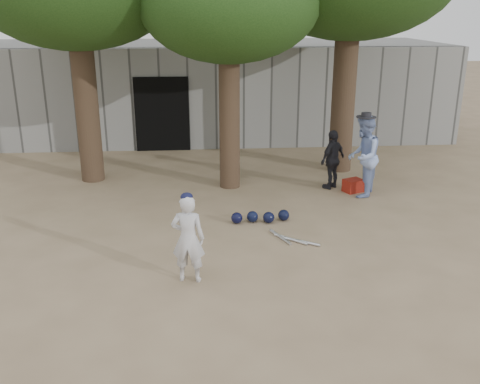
{
  "coord_description": "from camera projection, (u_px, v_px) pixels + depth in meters",
  "views": [
    {
      "loc": [
        -0.1,
        -8.08,
        4.1
      ],
      "look_at": [
        0.6,
        1.0,
        0.95
      ],
      "focal_mm": 40.0,
      "sensor_mm": 36.0,
      "label": 1
    }
  ],
  "objects": [
    {
      "name": "boy_player",
      "position": [
        188.0,
        239.0,
        8.26
      ],
      "size": [
        0.57,
        0.42,
        1.43
      ],
      "primitive_type": "imported",
      "rotation": [
        0.0,
        0.0,
        2.99
      ],
      "color": "silver",
      "rests_on": "ground"
    },
    {
      "name": "ground",
      "position": [
        209.0,
        266.0,
        8.96
      ],
      "size": [
        70.0,
        70.0,
        0.0
      ],
      "primitive_type": "plane",
      "color": "#937C5E",
      "rests_on": "ground"
    },
    {
      "name": "spectator_dark",
      "position": [
        333.0,
        159.0,
        12.61
      ],
      "size": [
        0.86,
        0.8,
        1.41
      ],
      "primitive_type": "imported",
      "rotation": [
        0.0,
        0.0,
        3.84
      ],
      "color": "black",
      "rests_on": "ground"
    },
    {
      "name": "bat_pile",
      "position": [
        291.0,
        239.0,
        9.92
      ],
      "size": [
        0.84,
        0.8,
        0.06
      ],
      "color": "silver",
      "rests_on": "ground"
    },
    {
      "name": "back_building",
      "position": [
        202.0,
        88.0,
        18.21
      ],
      "size": [
        16.0,
        5.24,
        3.0
      ],
      "color": "gray",
      "rests_on": "ground"
    },
    {
      "name": "spectator_blue",
      "position": [
        363.0,
        156.0,
        12.04
      ],
      "size": [
        1.01,
        1.11,
        1.85
      ],
      "primitive_type": "imported",
      "rotation": [
        0.0,
        0.0,
        4.29
      ],
      "color": "#899FD4",
      "rests_on": "ground"
    },
    {
      "name": "helmet_row",
      "position": [
        260.0,
        217.0,
        10.75
      ],
      "size": [
        1.19,
        0.33,
        0.23
      ],
      "color": "black",
      "rests_on": "ground"
    },
    {
      "name": "red_bag",
      "position": [
        353.0,
        186.0,
        12.53
      ],
      "size": [
        0.51,
        0.46,
        0.3
      ],
      "primitive_type": "cube",
      "rotation": [
        0.0,
        0.0,
        0.41
      ],
      "color": "maroon",
      "rests_on": "ground"
    }
  ]
}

